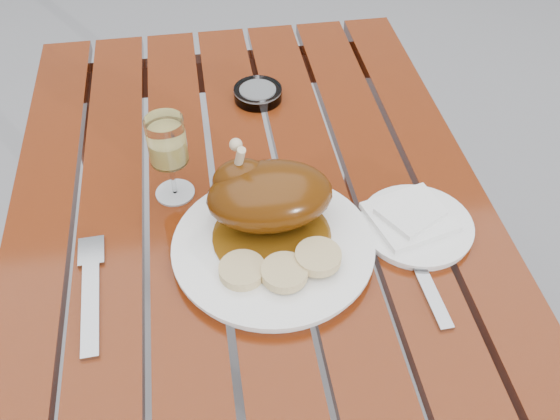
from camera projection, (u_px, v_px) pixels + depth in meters
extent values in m
cube|color=maroon|center=(258.00, 338.00, 1.30)|extent=(0.80, 1.20, 0.75)
cylinder|color=white|center=(273.00, 248.00, 0.96)|extent=(0.40, 0.40, 0.02)
cylinder|color=#633A0B|center=(272.00, 235.00, 0.96)|extent=(0.18, 0.18, 0.00)
ellipsoid|color=#572A06|center=(270.00, 196.00, 0.95)|extent=(0.20, 0.13, 0.10)
ellipsoid|color=#572A06|center=(242.00, 181.00, 0.96)|extent=(0.09, 0.06, 0.08)
cylinder|color=#C6B28C|center=(237.00, 168.00, 0.94)|extent=(0.03, 0.04, 0.10)
cylinder|color=tan|center=(242.00, 270.00, 0.91)|extent=(0.07, 0.07, 0.02)
cylinder|color=tan|center=(284.00, 272.00, 0.90)|extent=(0.07, 0.07, 0.02)
cylinder|color=tan|center=(318.00, 257.00, 0.92)|extent=(0.07, 0.07, 0.02)
cylinder|color=#E1CE66|center=(170.00, 159.00, 1.01)|extent=(0.08, 0.08, 0.16)
cylinder|color=white|center=(416.00, 226.00, 1.00)|extent=(0.24, 0.24, 0.01)
cube|color=white|center=(409.00, 217.00, 1.00)|extent=(0.15, 0.14, 0.01)
cylinder|color=#B2B7BC|center=(258.00, 94.00, 1.25)|extent=(0.12, 0.12, 0.02)
cube|color=gray|center=(91.00, 298.00, 0.90)|extent=(0.03, 0.20, 0.01)
cube|color=gray|center=(420.00, 270.00, 0.94)|extent=(0.03, 0.22, 0.01)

